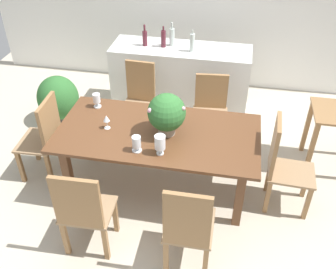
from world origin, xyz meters
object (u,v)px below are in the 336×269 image
at_px(flower_centerpiece, 167,113).
at_px(crystal_vase_left, 97,99).
at_px(side_table, 336,126).
at_px(potted_plant_floor, 58,99).
at_px(wine_bottle_clear, 163,39).
at_px(wine_glass, 106,119).
at_px(crystal_vase_center_near, 137,143).
at_px(wine_bottle_amber, 192,43).
at_px(crystal_vase_right, 160,143).
at_px(wine_bottle_dark, 172,37).
at_px(chair_far_right, 210,108).
at_px(dining_table, 158,140).
at_px(chair_head_end, 45,135).
at_px(chair_foot_end, 282,163).
at_px(kitchen_counter, 180,79).
at_px(chair_far_left, 139,98).
at_px(chair_near_left, 83,210).
at_px(chair_near_right, 188,227).
at_px(wine_bottle_green, 145,38).

xyz_separation_m(flower_centerpiece, crystal_vase_left, (-0.86, 0.34, -0.14)).
bearing_deg(flower_centerpiece, side_table, 22.84).
bearing_deg(potted_plant_floor, wine_bottle_clear, 26.28).
bearing_deg(wine_glass, crystal_vase_center_near, -37.50).
relative_size(wine_glass, wine_bottle_amber, 0.54).
height_order(crystal_vase_center_near, side_table, crystal_vase_center_near).
xyz_separation_m(crystal_vase_right, wine_bottle_dark, (-0.27, 2.09, 0.17)).
height_order(chair_far_right, wine_bottle_clear, wine_bottle_clear).
distance_m(dining_table, wine_bottle_dark, 1.81).
xyz_separation_m(chair_head_end, potted_plant_floor, (-0.33, 1.03, -0.18)).
distance_m(chair_foot_end, chair_head_end, 2.55).
bearing_deg(kitchen_counter, chair_far_left, -119.88).
relative_size(chair_near_left, wine_glass, 6.36).
distance_m(wine_bottle_clear, wine_bottle_dark, 0.12).
height_order(wine_bottle_dark, potted_plant_floor, wine_bottle_dark).
distance_m(crystal_vase_right, wine_bottle_dark, 2.12).
relative_size(chair_far_left, side_table, 1.32).
distance_m(crystal_vase_center_near, kitchen_counter, 2.07).
height_order(dining_table, kitchen_counter, kitchen_counter).
bearing_deg(crystal_vase_center_near, chair_near_right, -47.07).
relative_size(wine_bottle_amber, wine_bottle_dark, 0.91).
relative_size(wine_glass, wine_bottle_green, 0.54).
bearing_deg(chair_far_right, chair_far_left, 173.67).
bearing_deg(wine_bottle_dark, potted_plant_floor, -153.42).
relative_size(chair_near_left, flower_centerpiece, 2.26).
distance_m(crystal_vase_left, kitchen_counter, 1.59).
xyz_separation_m(chair_far_right, chair_far_left, (-0.92, 0.01, 0.03)).
distance_m(chair_near_left, crystal_vase_right, 0.91).
height_order(chair_far_left, wine_bottle_amber, wine_bottle_amber).
distance_m(chair_near_left, side_table, 2.92).
height_order(chair_near_right, crystal_vase_left, chair_near_right).
relative_size(chair_far_right, wine_bottle_dark, 2.86).
xyz_separation_m(dining_table, chair_far_left, (-0.46, 0.97, -0.12)).
distance_m(dining_table, crystal_vase_right, 0.42).
relative_size(chair_foot_end, crystal_vase_right, 5.05).
distance_m(flower_centerpiece, wine_bottle_dark, 1.78).
bearing_deg(chair_near_left, wine_glass, -88.18).
xyz_separation_m(chair_near_right, crystal_vase_center_near, (-0.60, 0.64, 0.31)).
distance_m(chair_far_right, chair_foot_end, 1.26).
bearing_deg(wine_bottle_amber, potted_plant_floor, -161.35).
distance_m(dining_table, wine_bottle_clear, 1.76).
xyz_separation_m(chair_head_end, crystal_vase_center_near, (1.15, -0.34, 0.31)).
bearing_deg(wine_bottle_clear, wine_bottle_amber, -10.62).
height_order(chair_foot_end, crystal_vase_center_near, chair_foot_end).
bearing_deg(wine_bottle_green, chair_foot_end, -42.98).
bearing_deg(crystal_vase_left, wine_bottle_amber, 55.60).
xyz_separation_m(chair_far_right, chair_foot_end, (0.81, -0.96, 0.05)).
distance_m(dining_table, wine_glass, 0.57).
bearing_deg(wine_bottle_amber, chair_far_left, -131.60).
xyz_separation_m(kitchen_counter, wine_bottle_dark, (-0.13, 0.06, 0.60)).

